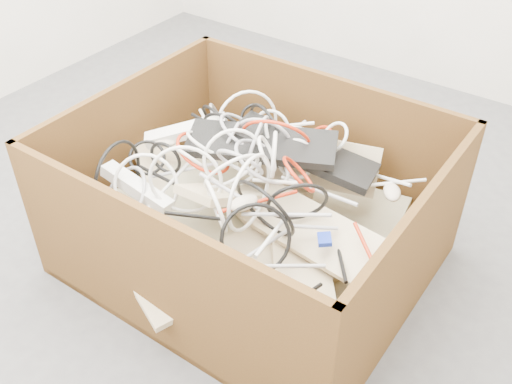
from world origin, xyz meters
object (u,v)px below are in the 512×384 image
Objects in this scene: cardboard_box at (249,228)px; power_strip_left at (186,131)px; vga_plug at (325,239)px; power_strip_right at (137,188)px.

power_strip_left is at bearing 165.75° from cardboard_box.
vga_plug is at bearing -15.39° from cardboard_box.
power_strip_right is 0.64m from vga_plug.
vga_plug is at bearing 13.08° from power_strip_right.
cardboard_box is 0.42m from power_strip_right.
vga_plug is (0.63, 0.14, -0.00)m from power_strip_right.
power_strip_right is at bearing -114.03° from vga_plug.
power_strip_right is at bearing -116.74° from power_strip_left.
power_strip_left reaches higher than vga_plug.
cardboard_box reaches higher than vga_plug.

